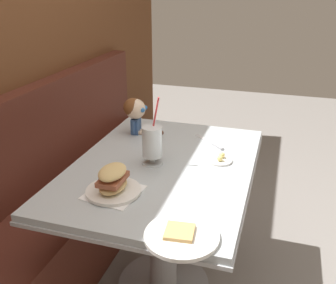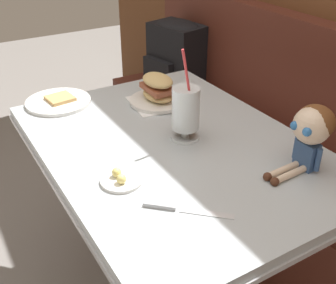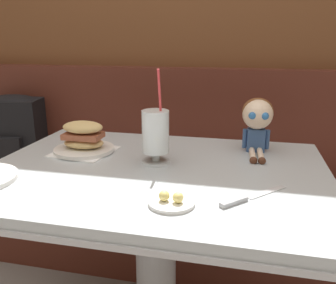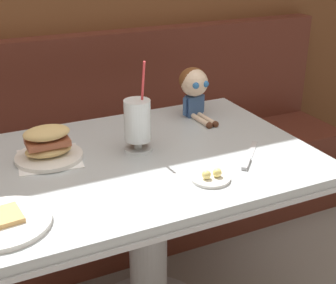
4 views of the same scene
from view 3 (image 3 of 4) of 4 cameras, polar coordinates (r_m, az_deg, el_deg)
The scene contains 9 objects.
wood_panel_wall at distance 1.93m, azimuth 4.71°, elevation 18.01°, with size 4.40×0.08×2.40m, color brown.
booth_bench at distance 1.87m, azimuth 3.01°, elevation -9.50°, with size 2.60×0.48×1.00m.
diner_table at distance 1.23m, azimuth -2.04°, elevation -12.87°, with size 1.11×0.81×0.74m.
milkshake_glass at distance 1.16m, azimuth -2.03°, elevation 1.26°, with size 0.10×0.10×0.31m.
sandwich_plate at distance 1.33m, azimuth -13.51°, elevation 0.36°, with size 0.22×0.22×0.12m.
butter_saucer at distance 0.90m, azimuth 0.56°, elevation -9.54°, with size 0.12×0.12×0.04m.
butter_knife at distance 0.94m, azimuth 12.09°, elevation -9.00°, with size 0.17×0.18×0.01m.
seated_doll at distance 1.32m, azimuth 14.29°, elevation 3.91°, with size 0.12×0.22×0.20m.
backpack at distance 2.11m, azimuth -23.68°, elevation 1.71°, with size 0.34×0.30×0.41m.
Camera 3 is at (0.28, -0.85, 1.14)m, focal length 37.66 mm.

